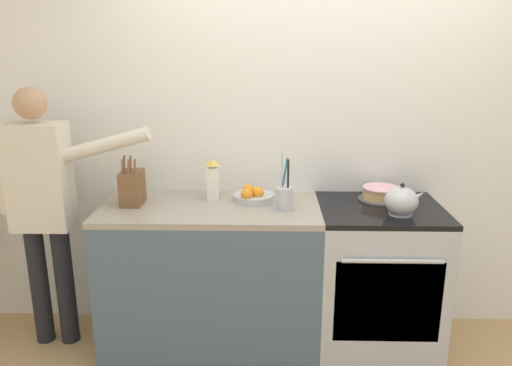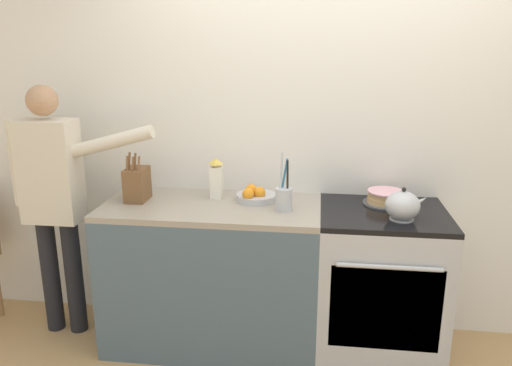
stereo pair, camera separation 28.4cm
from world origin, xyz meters
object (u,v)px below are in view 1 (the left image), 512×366
(stove_range, at_px, (376,278))
(fruit_bowl, at_px, (253,196))
(knife_block, at_px, (132,187))
(milk_carton, at_px, (213,181))
(person_baker, at_px, (43,198))
(utensil_crock, at_px, (284,197))
(tea_kettle, at_px, (402,201))
(layer_cake, at_px, (381,194))

(stove_range, xyz_separation_m, fruit_bowl, (-0.75, 0.10, 0.49))
(stove_range, bearing_deg, knife_block, 178.91)
(stove_range, height_order, milk_carton, milk_carton)
(knife_block, height_order, person_baker, person_baker)
(stove_range, distance_m, knife_block, 1.56)
(stove_range, relative_size, person_baker, 0.57)
(utensil_crock, height_order, person_baker, person_baker)
(stove_range, distance_m, fruit_bowl, 0.90)
(tea_kettle, relative_size, person_baker, 0.14)
(milk_carton, bearing_deg, stove_range, -7.54)
(milk_carton, bearing_deg, knife_block, -167.40)
(tea_kettle, distance_m, utensil_crock, 0.65)
(tea_kettle, xyz_separation_m, person_baker, (-2.06, 0.12, -0.04))
(fruit_bowl, height_order, milk_carton, milk_carton)
(knife_block, relative_size, fruit_bowl, 1.21)
(stove_range, xyz_separation_m, tea_kettle, (0.08, -0.12, 0.53))
(tea_kettle, xyz_separation_m, fruit_bowl, (-0.83, 0.22, -0.05))
(tea_kettle, distance_m, milk_carton, 1.10)
(layer_cake, xyz_separation_m, utensil_crock, (-0.59, -0.19, 0.04))
(knife_block, relative_size, person_baker, 0.19)
(utensil_crock, bearing_deg, fruit_bowl, 139.43)
(stove_range, xyz_separation_m, person_baker, (-1.98, 0.00, 0.50))
(utensil_crock, xyz_separation_m, person_baker, (-1.42, 0.06, -0.03))
(layer_cake, relative_size, fruit_bowl, 1.09)
(layer_cake, height_order, fruit_bowl, fruit_bowl)
(layer_cake, relative_size, tea_kettle, 1.17)
(stove_range, distance_m, tea_kettle, 0.55)
(stove_range, distance_m, milk_carton, 1.15)
(utensil_crock, bearing_deg, stove_range, 5.34)
(knife_block, bearing_deg, layer_cake, 4.35)
(tea_kettle, bearing_deg, person_baker, 176.57)
(stove_range, xyz_separation_m, layer_cake, (0.02, 0.14, 0.49))
(layer_cake, distance_m, person_baker, 2.01)
(stove_range, xyz_separation_m, utensil_crock, (-0.57, -0.05, 0.53))
(stove_range, distance_m, person_baker, 2.05)
(knife_block, relative_size, utensil_crock, 0.89)
(tea_kettle, height_order, knife_block, knife_block)
(stove_range, height_order, person_baker, person_baker)
(knife_block, height_order, utensil_crock, utensil_crock)
(stove_range, bearing_deg, fruit_bowl, 172.12)
(tea_kettle, height_order, milk_carton, milk_carton)
(stove_range, bearing_deg, tea_kettle, -56.91)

